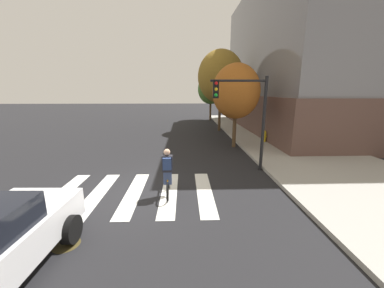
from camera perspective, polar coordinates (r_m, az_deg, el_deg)
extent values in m
plane|color=black|center=(8.52, -14.79, -11.97)|extent=(120.00, 120.00, 0.00)
cube|color=#9E9B93|center=(10.76, 38.48, -8.69)|extent=(6.50, 50.00, 0.15)
cube|color=silver|center=(9.39, -30.19, -10.93)|extent=(0.55, 3.66, 0.01)
cube|color=silver|center=(8.87, -22.78, -11.52)|extent=(0.55, 3.66, 0.01)
cube|color=silver|center=(8.51, -14.56, -11.95)|extent=(0.55, 3.66, 0.01)
cube|color=silver|center=(8.32, -5.78, -12.14)|extent=(0.55, 3.66, 0.01)
cube|color=silver|center=(8.34, 3.19, -12.06)|extent=(0.55, 3.66, 0.01)
cylinder|color=#473D1E|center=(6.59, -29.29, -21.34)|extent=(0.64, 0.64, 0.01)
cylinder|color=black|center=(6.45, -28.32, -18.53)|extent=(0.26, 0.69, 0.68)
torus|color=black|center=(7.64, -6.23, -11.88)|extent=(0.09, 0.66, 0.66)
torus|color=black|center=(8.61, -5.99, -8.91)|extent=(0.09, 0.66, 0.66)
cylinder|color=orange|center=(8.02, -6.15, -8.47)|extent=(0.08, 0.89, 0.05)
cylinder|color=orange|center=(7.84, -6.20, -8.42)|extent=(0.04, 0.04, 0.45)
cube|color=#384772|center=(7.83, -6.21, -8.08)|extent=(0.29, 0.21, 0.56)
cube|color=#26262D|center=(7.67, -6.29, -4.95)|extent=(0.37, 0.25, 0.56)
sphere|color=tan|center=(7.56, -6.37, -2.07)|extent=(0.22, 0.22, 0.22)
cube|color=navy|center=(7.49, -6.35, -5.02)|extent=(0.29, 0.17, 0.40)
cylinder|color=black|center=(10.49, 17.65, 4.60)|extent=(0.14, 0.14, 4.20)
cylinder|color=black|center=(10.06, 11.74, 15.46)|extent=(2.40, 0.10, 0.10)
cube|color=black|center=(9.87, 6.06, 13.67)|extent=(0.24, 0.20, 0.76)
sphere|color=red|center=(9.77, 6.19, 15.08)|extent=(0.14, 0.14, 0.14)
sphere|color=gold|center=(9.76, 6.15, 13.67)|extent=(0.14, 0.14, 0.14)
sphere|color=green|center=(9.76, 6.11, 12.27)|extent=(0.14, 0.14, 0.14)
cylinder|color=gold|center=(16.32, 17.89, 1.69)|extent=(0.22, 0.22, 0.65)
sphere|color=gold|center=(16.25, 17.98, 2.95)|extent=(0.18, 0.18, 0.18)
cylinder|color=gold|center=(16.37, 18.43, 1.80)|extent=(0.12, 0.09, 0.09)
cylinder|color=#4C3823|center=(14.79, 10.69, 3.77)|extent=(0.24, 0.24, 2.38)
ellipsoid|color=#A5591E|center=(14.59, 11.10, 12.99)|extent=(2.96, 2.96, 3.40)
cylinder|color=#4C3823|center=(20.82, 7.00, 7.76)|extent=(0.24, 0.24, 3.21)
ellipsoid|color=olive|center=(20.76, 7.26, 16.60)|extent=(4.00, 4.00, 4.60)
cylinder|color=#4C3823|center=(28.66, 4.68, 8.63)|extent=(0.24, 0.24, 2.54)
ellipsoid|color=#47722D|center=(28.57, 4.78, 13.71)|extent=(3.16, 3.16, 3.64)
cube|color=brown|center=(25.70, 33.51, 6.70)|extent=(18.27, 19.05, 3.20)
cube|color=slate|center=(25.99, 35.38, 20.51)|extent=(17.90, 18.66, 9.35)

